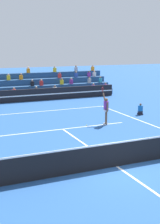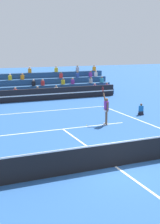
% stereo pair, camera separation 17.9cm
% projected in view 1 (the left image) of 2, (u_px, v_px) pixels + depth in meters
% --- Properties ---
extents(ground_plane, '(120.00, 120.00, 0.00)m').
position_uv_depth(ground_plane, '(117.00, 166.00, 12.93)').
color(ground_plane, '#285699').
extents(court_lines, '(11.10, 23.90, 0.01)m').
position_uv_depth(court_lines, '(117.00, 166.00, 12.93)').
color(court_lines, white).
rests_on(court_lines, ground).
extents(tennis_net, '(12.00, 0.10, 1.10)m').
position_uv_depth(tennis_net, '(117.00, 154.00, 12.82)').
color(tennis_net, '#2D6B38').
rests_on(tennis_net, ground).
extents(sponsor_banner_wall, '(18.00, 0.26, 1.10)m').
position_uv_depth(sponsor_banner_wall, '(23.00, 96.00, 27.70)').
color(sponsor_banner_wall, black).
rests_on(sponsor_banner_wall, ground).
extents(bleacher_stand, '(19.17, 3.80, 2.83)m').
position_uv_depth(bleacher_stand, '(15.00, 88.00, 30.49)').
color(bleacher_stand, navy).
rests_on(bleacher_stand, ground).
extents(ball_kid_courtside, '(0.30, 0.36, 0.84)m').
position_uv_depth(ball_kid_courtside, '(140.00, 110.00, 22.51)').
color(ball_kid_courtside, black).
rests_on(ball_kid_courtside, ground).
extents(tennis_player, '(0.39, 1.23, 2.38)m').
position_uv_depth(tennis_player, '(106.00, 109.00, 19.57)').
color(tennis_player, brown).
rests_on(tennis_player, ground).
extents(tennis_ball, '(0.07, 0.07, 0.07)m').
position_uv_depth(tennis_ball, '(86.00, 125.00, 19.49)').
color(tennis_ball, '#C6DB33').
rests_on(tennis_ball, ground).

